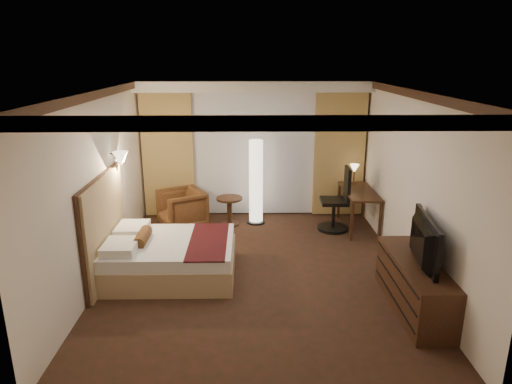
{
  "coord_description": "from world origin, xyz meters",
  "views": [
    {
      "loc": [
        -0.12,
        -6.28,
        3.15
      ],
      "look_at": [
        0.0,
        0.4,
        1.15
      ],
      "focal_mm": 32.0,
      "sensor_mm": 36.0,
      "label": 1
    }
  ],
  "objects_px": {
    "side_table": "(230,211)",
    "desk": "(358,210)",
    "armchair": "(182,207)",
    "bed": "(172,258)",
    "television": "(417,237)",
    "office_chair": "(334,199)",
    "dresser": "(414,285)",
    "floor_lamp": "(256,182)"
  },
  "relations": [
    {
      "from": "side_table",
      "to": "desk",
      "type": "bearing_deg",
      "value": -5.72
    },
    {
      "from": "side_table",
      "to": "desk",
      "type": "height_order",
      "value": "desk"
    },
    {
      "from": "desk",
      "to": "armchair",
      "type": "bearing_deg",
      "value": 177.63
    },
    {
      "from": "bed",
      "to": "television",
      "type": "bearing_deg",
      "value": -17.3
    },
    {
      "from": "office_chair",
      "to": "dresser",
      "type": "bearing_deg",
      "value": -77.11
    },
    {
      "from": "office_chair",
      "to": "television",
      "type": "bearing_deg",
      "value": -77.7
    },
    {
      "from": "television",
      "to": "desk",
      "type": "bearing_deg",
      "value": 7.76
    },
    {
      "from": "office_chair",
      "to": "dresser",
      "type": "relative_size",
      "value": 0.71
    },
    {
      "from": "desk",
      "to": "dresser",
      "type": "xyz_separation_m",
      "value": [
        0.05,
        -2.86,
        -0.04
      ]
    },
    {
      "from": "office_chair",
      "to": "bed",
      "type": "bearing_deg",
      "value": -144.23
    },
    {
      "from": "armchair",
      "to": "dresser",
      "type": "distance_m",
      "value": 4.52
    },
    {
      "from": "desk",
      "to": "dresser",
      "type": "bearing_deg",
      "value": -89.0
    },
    {
      "from": "armchair",
      "to": "dresser",
      "type": "relative_size",
      "value": 0.47
    },
    {
      "from": "side_table",
      "to": "desk",
      "type": "distance_m",
      "value": 2.44
    },
    {
      "from": "armchair",
      "to": "desk",
      "type": "height_order",
      "value": "armchair"
    },
    {
      "from": "bed",
      "to": "floor_lamp",
      "type": "xyz_separation_m",
      "value": [
        1.3,
        2.21,
        0.55
      ]
    },
    {
      "from": "office_chair",
      "to": "desk",
      "type": "bearing_deg",
      "value": 8.4
    },
    {
      "from": "floor_lamp",
      "to": "television",
      "type": "distance_m",
      "value": 3.76
    },
    {
      "from": "bed",
      "to": "armchair",
      "type": "relative_size",
      "value": 2.31
    },
    {
      "from": "side_table",
      "to": "floor_lamp",
      "type": "xyz_separation_m",
      "value": [
        0.51,
        0.11,
        0.55
      ]
    },
    {
      "from": "armchair",
      "to": "office_chair",
      "type": "height_order",
      "value": "office_chair"
    },
    {
      "from": "floor_lamp",
      "to": "dresser",
      "type": "bearing_deg",
      "value": -58.55
    },
    {
      "from": "floor_lamp",
      "to": "dresser",
      "type": "distance_m",
      "value": 3.8
    },
    {
      "from": "floor_lamp",
      "to": "armchair",
      "type": "bearing_deg",
      "value": -171.31
    },
    {
      "from": "side_table",
      "to": "television",
      "type": "relative_size",
      "value": 0.49
    },
    {
      "from": "side_table",
      "to": "office_chair",
      "type": "xyz_separation_m",
      "value": [
        1.96,
        -0.29,
        0.33
      ]
    },
    {
      "from": "armchair",
      "to": "floor_lamp",
      "type": "distance_m",
      "value": 1.49
    },
    {
      "from": "office_chair",
      "to": "armchair",
      "type": "bearing_deg",
      "value": 178.61
    },
    {
      "from": "bed",
      "to": "desk",
      "type": "relative_size",
      "value": 1.43
    },
    {
      "from": "dresser",
      "to": "television",
      "type": "distance_m",
      "value": 0.66
    },
    {
      "from": "desk",
      "to": "dresser",
      "type": "distance_m",
      "value": 2.86
    },
    {
      "from": "armchair",
      "to": "office_chair",
      "type": "bearing_deg",
      "value": 58.46
    },
    {
      "from": "bed",
      "to": "office_chair",
      "type": "distance_m",
      "value": 3.3
    },
    {
      "from": "desk",
      "to": "office_chair",
      "type": "distance_m",
      "value": 0.53
    },
    {
      "from": "armchair",
      "to": "dresser",
      "type": "xyz_separation_m",
      "value": [
        3.38,
        -3.0,
        -0.07
      ]
    },
    {
      "from": "floor_lamp",
      "to": "bed",
      "type": "bearing_deg",
      "value": -120.37
    },
    {
      "from": "bed",
      "to": "desk",
      "type": "height_order",
      "value": "desk"
    },
    {
      "from": "dresser",
      "to": "television",
      "type": "xyz_separation_m",
      "value": [
        -0.03,
        0.0,
        0.66
      ]
    },
    {
      "from": "armchair",
      "to": "television",
      "type": "xyz_separation_m",
      "value": [
        3.35,
        -3.0,
        0.59
      ]
    },
    {
      "from": "desk",
      "to": "television",
      "type": "relative_size",
      "value": 1.14
    },
    {
      "from": "desk",
      "to": "dresser",
      "type": "height_order",
      "value": "desk"
    },
    {
      "from": "side_table",
      "to": "office_chair",
      "type": "relative_size",
      "value": 0.46
    }
  ]
}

